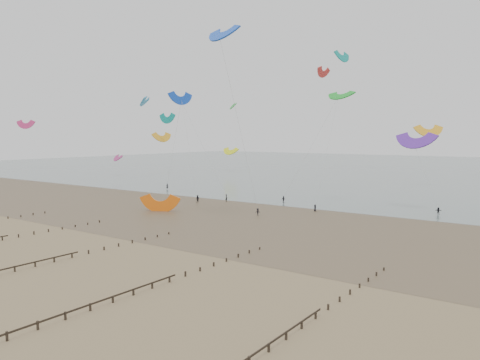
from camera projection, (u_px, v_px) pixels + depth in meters
name	position (u px, v px, depth m)	size (l,w,h in m)	color
ground	(93.00, 245.00, 70.11)	(500.00, 500.00, 0.00)	brown
sea_and_shore	(215.00, 212.00, 100.34)	(500.00, 665.00, 0.03)	#475654
kitesurfer_lead	(226.00, 198.00, 115.75)	(0.68, 0.44, 1.85)	black
kitesurfers	(340.00, 209.00, 98.43)	(134.74, 24.30, 1.82)	black
grounded_kite	(160.00, 211.00, 101.18)	(7.61, 3.98, 5.80)	orange
kites_airborne	(298.00, 117.00, 152.10)	(211.61, 107.97, 39.98)	#9C1A60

